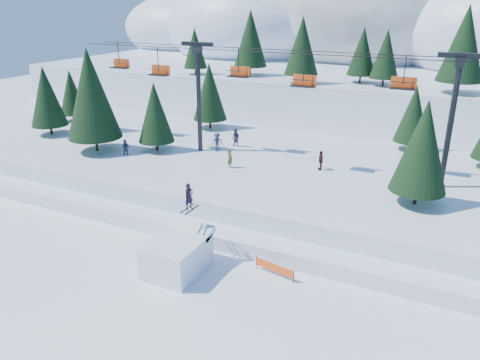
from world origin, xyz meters
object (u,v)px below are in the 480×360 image
at_px(jump_kicker, 177,254).
at_px(chairlift, 299,88).
at_px(banner_near, 274,268).
at_px(banner_far, 360,267).

height_order(jump_kicker, chairlift, chairlift).
height_order(banner_near, banner_far, same).
xyz_separation_m(banner_near, banner_far, (4.79, 2.45, 0.00)).
height_order(chairlift, banner_near, chairlift).
bearing_deg(banner_far, banner_near, -152.91).
height_order(jump_kicker, banner_far, jump_kicker).
bearing_deg(jump_kicker, banner_far, 23.54).
bearing_deg(chairlift, banner_near, -75.32).
distance_m(chairlift, banner_near, 16.99).
relative_size(chairlift, banner_far, 17.16).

